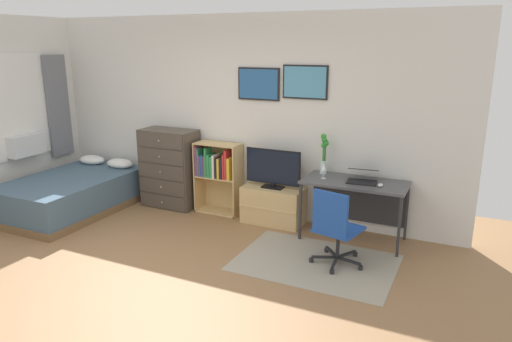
{
  "coord_description": "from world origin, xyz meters",
  "views": [
    {
      "loc": [
        2.99,
        -3.27,
        2.32
      ],
      "look_at": [
        0.7,
        1.5,
        0.89
      ],
      "focal_mm": 33.13,
      "sensor_mm": 36.0,
      "label": 1
    }
  ],
  "objects_px": {
    "bed": "(72,193)",
    "bamboo_vase": "(324,153)",
    "laptop": "(363,176)",
    "computer_mouse": "(380,185)",
    "wine_glass": "(324,168)",
    "television": "(273,169)",
    "office_chair": "(335,226)",
    "dresser": "(170,168)",
    "tv_stand": "(273,205)",
    "bookshelf": "(217,171)",
    "desk": "(356,190)"
  },
  "relations": [
    {
      "from": "tv_stand",
      "to": "computer_mouse",
      "type": "bearing_deg",
      "value": -7.13
    },
    {
      "from": "computer_mouse",
      "to": "wine_glass",
      "type": "height_order",
      "value": "wine_glass"
    },
    {
      "from": "bamboo_vase",
      "to": "wine_glass",
      "type": "xyz_separation_m",
      "value": [
        0.07,
        -0.22,
        -0.13
      ]
    },
    {
      "from": "office_chair",
      "to": "bamboo_vase",
      "type": "distance_m",
      "value": 1.2
    },
    {
      "from": "tv_stand",
      "to": "wine_glass",
      "type": "distance_m",
      "value": 0.96
    },
    {
      "from": "tv_stand",
      "to": "laptop",
      "type": "relative_size",
      "value": 1.96
    },
    {
      "from": "television",
      "to": "wine_glass",
      "type": "relative_size",
      "value": 4.19
    },
    {
      "from": "bamboo_vase",
      "to": "bed",
      "type": "bearing_deg",
      "value": -165.83
    },
    {
      "from": "bed",
      "to": "bamboo_vase",
      "type": "xyz_separation_m",
      "value": [
        3.43,
        0.87,
        0.75
      ]
    },
    {
      "from": "tv_stand",
      "to": "dresser",
      "type": "bearing_deg",
      "value": -179.47
    },
    {
      "from": "television",
      "to": "laptop",
      "type": "distance_m",
      "value": 1.17
    },
    {
      "from": "bed",
      "to": "laptop",
      "type": "relative_size",
      "value": 4.84
    },
    {
      "from": "laptop",
      "to": "wine_glass",
      "type": "bearing_deg",
      "value": -174.85
    },
    {
      "from": "bed",
      "to": "office_chair",
      "type": "height_order",
      "value": "office_chair"
    },
    {
      "from": "bed",
      "to": "bookshelf",
      "type": "relative_size",
      "value": 2.0
    },
    {
      "from": "office_chair",
      "to": "television",
      "type": "bearing_deg",
      "value": 154.15
    },
    {
      "from": "desk",
      "to": "office_chair",
      "type": "xyz_separation_m",
      "value": [
        -0.0,
        -0.87,
        -0.15
      ]
    },
    {
      "from": "bookshelf",
      "to": "tv_stand",
      "type": "relative_size",
      "value": 1.24
    },
    {
      "from": "wine_glass",
      "to": "office_chair",
      "type": "bearing_deg",
      "value": -63.45
    },
    {
      "from": "desk",
      "to": "bookshelf",
      "type": "bearing_deg",
      "value": 178.19
    },
    {
      "from": "wine_glass",
      "to": "desk",
      "type": "bearing_deg",
      "value": 17.76
    },
    {
      "from": "bookshelf",
      "to": "tv_stand",
      "type": "bearing_deg",
      "value": -2.81
    },
    {
      "from": "laptop",
      "to": "computer_mouse",
      "type": "xyz_separation_m",
      "value": [
        0.24,
        -0.13,
        -0.04
      ]
    },
    {
      "from": "wine_glass",
      "to": "dresser",
      "type": "bearing_deg",
      "value": 176.95
    },
    {
      "from": "laptop",
      "to": "bamboo_vase",
      "type": "distance_m",
      "value": 0.58
    },
    {
      "from": "tv_stand",
      "to": "bamboo_vase",
      "type": "height_order",
      "value": "bamboo_vase"
    },
    {
      "from": "television",
      "to": "wine_glass",
      "type": "distance_m",
      "value": 0.74
    },
    {
      "from": "dresser",
      "to": "bookshelf",
      "type": "xyz_separation_m",
      "value": [
        0.76,
        0.06,
        0.04
      ]
    },
    {
      "from": "television",
      "to": "laptop",
      "type": "relative_size",
      "value": 1.84
    },
    {
      "from": "bookshelf",
      "to": "television",
      "type": "relative_size",
      "value": 1.32
    },
    {
      "from": "bed",
      "to": "bookshelf",
      "type": "distance_m",
      "value": 2.12
    },
    {
      "from": "television",
      "to": "office_chair",
      "type": "xyz_separation_m",
      "value": [
        1.09,
        -0.87,
        -0.29
      ]
    },
    {
      "from": "bed",
      "to": "television",
      "type": "distance_m",
      "value": 2.93
    },
    {
      "from": "office_chair",
      "to": "laptop",
      "type": "height_order",
      "value": "laptop"
    },
    {
      "from": "television",
      "to": "computer_mouse",
      "type": "bearing_deg",
      "value": -6.24
    },
    {
      "from": "tv_stand",
      "to": "desk",
      "type": "bearing_deg",
      "value": -1.01
    },
    {
      "from": "office_chair",
      "to": "laptop",
      "type": "relative_size",
      "value": 2.09
    },
    {
      "from": "office_chair",
      "to": "laptop",
      "type": "xyz_separation_m",
      "value": [
        0.08,
        0.84,
        0.34
      ]
    },
    {
      "from": "dresser",
      "to": "desk",
      "type": "height_order",
      "value": "dresser"
    },
    {
      "from": "tv_stand",
      "to": "wine_glass",
      "type": "xyz_separation_m",
      "value": [
        0.72,
        -0.14,
        0.63
      ]
    },
    {
      "from": "dresser",
      "to": "tv_stand",
      "type": "distance_m",
      "value": 1.67
    },
    {
      "from": "desk",
      "to": "bed",
      "type": "bearing_deg",
      "value": -168.84
    },
    {
      "from": "bed",
      "to": "dresser",
      "type": "xyz_separation_m",
      "value": [
        1.15,
        0.77,
        0.31
      ]
    },
    {
      "from": "office_chair",
      "to": "dresser",
      "type": "bearing_deg",
      "value": 174.82
    },
    {
      "from": "computer_mouse",
      "to": "wine_glass",
      "type": "relative_size",
      "value": 0.58
    },
    {
      "from": "bookshelf",
      "to": "bamboo_vase",
      "type": "xyz_separation_m",
      "value": [
        1.52,
        0.04,
        0.4
      ]
    },
    {
      "from": "dresser",
      "to": "tv_stand",
      "type": "relative_size",
      "value": 1.41
    },
    {
      "from": "office_chair",
      "to": "bamboo_vase",
      "type": "xyz_separation_m",
      "value": [
        -0.45,
        0.97,
        0.55
      ]
    },
    {
      "from": "bookshelf",
      "to": "bamboo_vase",
      "type": "height_order",
      "value": "bamboo_vase"
    },
    {
      "from": "bookshelf",
      "to": "wine_glass",
      "type": "bearing_deg",
      "value": -6.57
    }
  ]
}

